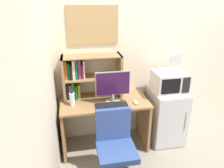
{
  "coord_description": "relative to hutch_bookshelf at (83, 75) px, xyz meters",
  "views": [
    {
      "loc": [
        -1.34,
        -2.9,
        2.07
      ],
      "look_at": [
        -0.85,
        -0.34,
        1.01
      ],
      "focal_mm": 33.92,
      "sensor_mm": 36.0,
      "label": 1
    }
  ],
  "objects": [
    {
      "name": "monitor",
      "position": [
        0.37,
        -0.25,
        -0.08
      ],
      "size": [
        0.46,
        0.2,
        0.44
      ],
      "color": "#B7B7BC",
      "rests_on": "desk"
    },
    {
      "name": "desk",
      "position": [
        0.27,
        -0.18,
        -0.56
      ],
      "size": [
        1.2,
        0.62,
        0.76
      ],
      "color": "#997047",
      "rests_on": "ground_plane"
    },
    {
      "name": "wall_corkboard",
      "position": [
        0.18,
        0.12,
        0.66
      ],
      "size": [
        0.68,
        0.02,
        0.5
      ],
      "primitive_type": "cube",
      "color": "tan"
    },
    {
      "name": "microwave",
      "position": [
        1.21,
        -0.17,
        -0.11
      ],
      "size": [
        0.44,
        0.38,
        0.28
      ],
      "color": "silver",
      "rests_on": "mini_fridge"
    },
    {
      "name": "mini_fridge",
      "position": [
        1.21,
        -0.18,
        -0.66
      ],
      "size": [
        0.49,
        0.56,
        0.83
      ],
      "color": "silver",
      "rests_on": "ground_plane"
    },
    {
      "name": "desk_chair",
      "position": [
        0.29,
        -0.82,
        -0.69
      ],
      "size": [
        0.5,
        0.5,
        0.9
      ],
      "color": "black",
      "rests_on": "ground_plane"
    },
    {
      "name": "water_bottle",
      "position": [
        -0.16,
        -0.24,
        -0.23
      ],
      "size": [
        0.07,
        0.07,
        0.2
      ],
      "color": "silver",
      "rests_on": "desk"
    },
    {
      "name": "computer_mouse",
      "position": [
        0.67,
        -0.34,
        -0.31
      ],
      "size": [
        0.05,
        0.1,
        0.03
      ],
      "primitive_type": "ellipsoid",
      "color": "silver",
      "rests_on": "desk"
    },
    {
      "name": "wall_back",
      "position": [
        1.62,
        0.15,
        0.22
      ],
      "size": [
        6.4,
        0.04,
        2.6
      ],
      "primitive_type": "cube",
      "color": "silver",
      "rests_on": "ground_plane"
    },
    {
      "name": "hutch_bookshelf",
      "position": [
        0.0,
        0.0,
        0.0
      ],
      "size": [
        0.81,
        0.29,
        0.6
      ],
      "color": "#997047",
      "rests_on": "desk"
    },
    {
      "name": "wall_left",
      "position": [
        -0.4,
        -1.47,
        0.22
      ],
      "size": [
        0.04,
        4.4,
        2.6
      ],
      "primitive_type": "cube",
      "color": "silver",
      "rests_on": "ground_plane"
    },
    {
      "name": "keyboard",
      "position": [
        0.34,
        -0.35,
        -0.31
      ],
      "size": [
        0.42,
        0.14,
        0.02
      ],
      "primitive_type": "cube",
      "color": "black",
      "rests_on": "desk"
    },
    {
      "name": "desk_fan",
      "position": [
        1.26,
        -0.18,
        0.17
      ],
      "size": [
        0.16,
        0.11,
        0.25
      ],
      "color": "silver",
      "rests_on": "microwave"
    }
  ]
}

